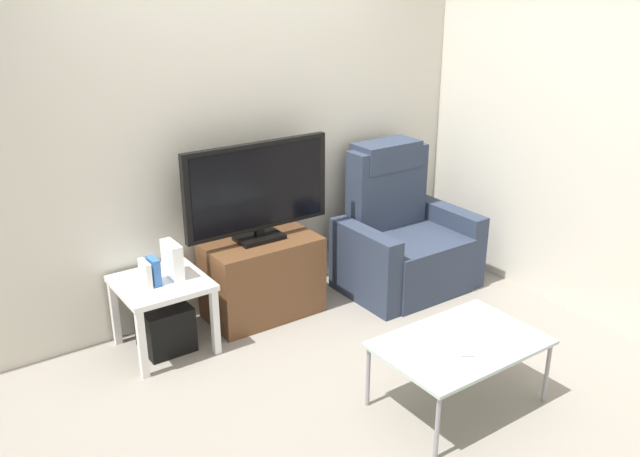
{
  "coord_description": "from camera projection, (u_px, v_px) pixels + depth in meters",
  "views": [
    {
      "loc": [
        -2.08,
        -2.83,
        2.27
      ],
      "look_at": [
        0.24,
        0.5,
        0.7
      ],
      "focal_mm": 37.42,
      "sensor_mm": 36.0,
      "label": 1
    }
  ],
  "objects": [
    {
      "name": "side_table",
      "position": [
        162.0,
        292.0,
        4.16
      ],
      "size": [
        0.54,
        0.54,
        0.48
      ],
      "color": "white",
      "rests_on": "ground"
    },
    {
      "name": "tv_stand",
      "position": [
        262.0,
        277.0,
        4.63
      ],
      "size": [
        0.78,
        0.45,
        0.56
      ],
      "color": "brown",
      "rests_on": "ground"
    },
    {
      "name": "game_console",
      "position": [
        172.0,
        260.0,
        4.15
      ],
      "size": [
        0.07,
        0.2,
        0.23
      ],
      "primitive_type": "cube",
      "color": "white",
      "rests_on": "side_table"
    },
    {
      "name": "subwoofer_box",
      "position": [
        165.0,
        327.0,
        4.25
      ],
      "size": [
        0.3,
        0.3,
        0.3
      ],
      "primitive_type": "cube",
      "color": "black",
      "rests_on": "ground"
    },
    {
      "name": "wall_side",
      "position": [
        554.0,
        121.0,
        4.63
      ],
      "size": [
        0.06,
        4.48,
        2.6
      ],
      "primitive_type": "cube",
      "color": "beige",
      "rests_on": "ground"
    },
    {
      "name": "coffee_table",
      "position": [
        460.0,
        346.0,
        3.62
      ],
      "size": [
        0.9,
        0.6,
        0.39
      ],
      "color": "#B2C6C1",
      "rests_on": "ground"
    },
    {
      "name": "book_middle",
      "position": [
        154.0,
        271.0,
        4.06
      ],
      "size": [
        0.05,
        0.12,
        0.17
      ],
      "primitive_type": "cube",
      "color": "#3366B2",
      "rests_on": "side_table"
    },
    {
      "name": "television",
      "position": [
        258.0,
        190.0,
        4.42
      ],
      "size": [
        1.06,
        0.2,
        0.68
      ],
      "color": "black",
      "rests_on": "tv_stand"
    },
    {
      "name": "book_leftmost",
      "position": [
        145.0,
        274.0,
        4.03
      ],
      "size": [
        0.03,
        0.14,
        0.16
      ],
      "primitive_type": "cube",
      "color": "white",
      "rests_on": "side_table"
    },
    {
      "name": "ground_plane",
      "position": [
        334.0,
        367.0,
        4.09
      ],
      "size": [
        6.4,
        6.4,
        0.0
      ],
      "primitive_type": "plane",
      "color": "gray"
    },
    {
      "name": "wall_back",
      "position": [
        237.0,
        125.0,
        4.49
      ],
      "size": [
        6.4,
        0.06,
        2.6
      ],
      "primitive_type": "cube",
      "color": "beige",
      "rests_on": "ground"
    },
    {
      "name": "recliner_armchair",
      "position": [
        402.0,
        239.0,
        5.06
      ],
      "size": [
        0.98,
        0.78,
        1.08
      ],
      "rotation": [
        0.0,
        0.0,
        0.18
      ],
      "color": "#2D384C",
      "rests_on": "ground"
    },
    {
      "name": "cell_phone",
      "position": [
        464.0,
        349.0,
        3.53
      ],
      "size": [
        0.14,
        0.16,
        0.01
      ],
      "primitive_type": "cube",
      "rotation": [
        0.0,
        0.0,
        -0.59
      ],
      "color": "#B7B7BC",
      "rests_on": "coffee_table"
    }
  ]
}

